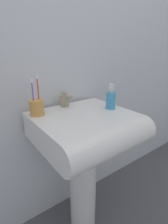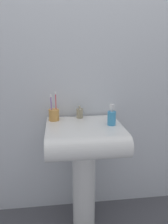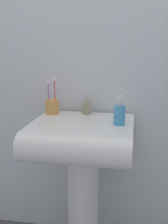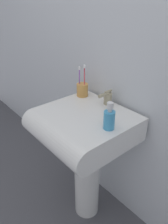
# 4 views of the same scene
# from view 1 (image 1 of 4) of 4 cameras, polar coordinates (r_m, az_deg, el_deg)

# --- Properties ---
(ground_plane) EXTENTS (6.00, 6.00, 0.00)m
(ground_plane) POSITION_cam_1_polar(r_m,az_deg,el_deg) (1.50, -0.34, -32.11)
(ground_plane) COLOR #4C4C51
(ground_plane) RESTS_ON ground
(wall_back) EXTENTS (5.00, 0.05, 2.40)m
(wall_back) POSITION_cam_1_polar(r_m,az_deg,el_deg) (1.15, -8.95, 20.45)
(wall_back) COLOR silver
(wall_back) RESTS_ON ground
(sink_pedestal) EXTENTS (0.17, 0.17, 0.69)m
(sink_pedestal) POSITION_cam_1_polar(r_m,az_deg,el_deg) (1.25, -0.38, -22.36)
(sink_pedestal) COLOR white
(sink_pedestal) RESTS_ON ground
(sink_basin) EXTENTS (0.54, 0.52, 0.15)m
(sink_basin) POSITION_cam_1_polar(r_m,az_deg,el_deg) (0.97, 1.51, -5.66)
(sink_basin) COLOR white
(sink_basin) RESTS_ON sink_pedestal
(faucet) EXTENTS (0.05, 0.11, 0.09)m
(faucet) POSITION_cam_1_polar(r_m,az_deg,el_deg) (1.10, -6.19, 3.99)
(faucet) COLOR tan
(faucet) RESTS_ON sink_basin
(toothbrush_cup) EXTENTS (0.08, 0.08, 0.22)m
(toothbrush_cup) POSITION_cam_1_polar(r_m,az_deg,el_deg) (0.99, -15.16, 1.58)
(toothbrush_cup) COLOR #D19347
(toothbrush_cup) RESTS_ON sink_basin
(soap_bottle) EXTENTS (0.06, 0.06, 0.15)m
(soap_bottle) POSITION_cam_1_polar(r_m,az_deg,el_deg) (1.07, 8.75, 4.15)
(soap_bottle) COLOR #3F99CC
(soap_bottle) RESTS_ON sink_basin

